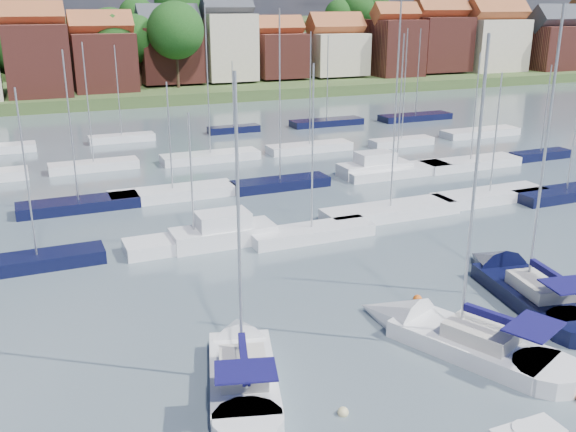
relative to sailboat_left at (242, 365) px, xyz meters
name	(u,v)px	position (x,y,z in m)	size (l,w,h in m)	color
ground	(214,170)	(9.40, 35.63, -0.36)	(260.00, 260.00, 0.00)	#42515A
sailboat_left	(242,365)	(0.00, 0.00, 0.00)	(5.54, 10.82, 14.27)	silver
sailboat_centre	(443,335)	(9.84, -1.22, -0.01)	(7.38, 11.77, 15.64)	silver
sailboat_navy	(517,284)	(17.21, 2.01, -0.01)	(5.28, 12.58, 16.88)	black
buoy_c	(343,414)	(2.69, -4.50, -0.36)	(0.45, 0.45, 0.45)	beige
buoy_e	(417,301)	(11.22, 3.02, -0.36)	(0.50, 0.50, 0.50)	#D85914
marina_field	(249,175)	(11.31, 30.78, 0.07)	(79.62, 41.41, 15.93)	silver
far_shore_town	(103,55)	(11.63, 128.30, 4.25)	(212.46, 90.00, 22.27)	#42582C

